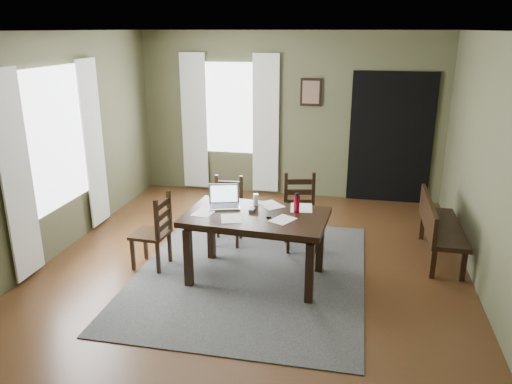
% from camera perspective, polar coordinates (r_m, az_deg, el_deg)
% --- Properties ---
extents(ground, '(5.00, 6.00, 0.01)m').
position_cam_1_polar(ground, '(5.92, -0.59, -9.25)').
color(ground, '#492C16').
extents(room_shell, '(5.02, 6.02, 2.71)m').
position_cam_1_polar(room_shell, '(5.33, -0.66, 8.26)').
color(room_shell, '#505235').
rests_on(room_shell, ground).
extents(rug, '(2.60, 3.20, 0.01)m').
position_cam_1_polar(rug, '(5.91, -0.59, -9.16)').
color(rug, '#3C3C3C').
rests_on(rug, ground).
extents(dining_table, '(1.60, 1.03, 0.77)m').
position_cam_1_polar(dining_table, '(5.50, 0.01, -3.50)').
color(dining_table, black).
rests_on(dining_table, rug).
extents(chair_end, '(0.42, 0.42, 0.91)m').
position_cam_1_polar(chair_end, '(5.99, -11.57, -4.53)').
color(chair_end, black).
rests_on(chair_end, rug).
extents(chair_back_left, '(0.41, 0.42, 0.88)m').
position_cam_1_polar(chair_back_left, '(6.57, -3.25, -2.23)').
color(chair_back_left, black).
rests_on(chair_back_left, rug).
extents(chair_back_right, '(0.50, 0.50, 0.95)m').
position_cam_1_polar(chair_back_right, '(6.43, 5.06, -2.39)').
color(chair_back_right, black).
rests_on(chair_back_right, rug).
extents(bench, '(0.43, 1.34, 0.75)m').
position_cam_1_polar(bench, '(6.50, 20.04, -3.43)').
color(bench, black).
rests_on(bench, ground).
extents(laptop, '(0.41, 0.36, 0.24)m').
position_cam_1_polar(laptop, '(5.72, -3.65, -0.99)').
color(laptop, '#B7B7BC').
rests_on(laptop, dining_table).
extents(computer_mouse, '(0.07, 0.10, 0.03)m').
position_cam_1_polar(computer_mouse, '(5.55, -0.44, -2.06)').
color(computer_mouse, '#3F3F42').
rests_on(computer_mouse, dining_table).
extents(tv_remote, '(0.08, 0.19, 0.02)m').
position_cam_1_polar(tv_remote, '(5.44, 1.46, -2.59)').
color(tv_remote, black).
rests_on(tv_remote, dining_table).
extents(drinking_glass, '(0.07, 0.07, 0.13)m').
position_cam_1_polar(drinking_glass, '(5.74, -0.02, -0.86)').
color(drinking_glass, silver).
rests_on(drinking_glass, dining_table).
extents(water_bottle, '(0.07, 0.07, 0.23)m').
position_cam_1_polar(water_bottle, '(5.51, 4.67, -1.33)').
color(water_bottle, maroon).
rests_on(water_bottle, dining_table).
extents(paper_a, '(0.25, 0.30, 0.00)m').
position_cam_1_polar(paper_a, '(5.55, -5.97, -2.35)').
color(paper_a, white).
rests_on(paper_a, dining_table).
extents(paper_b, '(0.30, 0.33, 0.00)m').
position_cam_1_polar(paper_b, '(5.33, 3.06, -3.17)').
color(paper_b, white).
rests_on(paper_b, dining_table).
extents(paper_c, '(0.36, 0.37, 0.00)m').
position_cam_1_polar(paper_c, '(5.76, 1.68, -1.49)').
color(paper_c, white).
rests_on(paper_c, dining_table).
extents(paper_d, '(0.28, 0.34, 0.00)m').
position_cam_1_polar(paper_d, '(5.68, 5.20, -1.81)').
color(paper_d, white).
rests_on(paper_d, dining_table).
extents(paper_e, '(0.29, 0.33, 0.00)m').
position_cam_1_polar(paper_e, '(5.36, -2.87, -3.03)').
color(paper_e, white).
rests_on(paper_e, dining_table).
extents(window_left, '(0.01, 1.30, 1.70)m').
position_cam_1_polar(window_left, '(6.55, -21.97, 5.67)').
color(window_left, white).
rests_on(window_left, ground).
extents(window_back, '(1.00, 0.01, 1.50)m').
position_cam_1_polar(window_back, '(8.47, -3.03, 9.54)').
color(window_back, white).
rests_on(window_back, ground).
extents(curtain_left_near, '(0.03, 0.48, 2.30)m').
position_cam_1_polar(curtain_left_near, '(5.94, -25.68, 1.51)').
color(curtain_left_near, silver).
rests_on(curtain_left_near, ground).
extents(curtain_left_far, '(0.03, 0.48, 2.30)m').
position_cam_1_polar(curtain_left_far, '(7.27, -18.07, 5.21)').
color(curtain_left_far, silver).
rests_on(curtain_left_far, ground).
extents(curtain_back_left, '(0.44, 0.03, 2.30)m').
position_cam_1_polar(curtain_back_left, '(8.66, -7.06, 7.94)').
color(curtain_back_left, silver).
rests_on(curtain_back_left, ground).
extents(curtain_back_right, '(0.44, 0.03, 2.30)m').
position_cam_1_polar(curtain_back_right, '(8.35, 1.11, 7.69)').
color(curtain_back_right, silver).
rests_on(curtain_back_right, ground).
extents(framed_picture, '(0.34, 0.03, 0.44)m').
position_cam_1_polar(framed_picture, '(8.19, 6.29, 11.28)').
color(framed_picture, black).
rests_on(framed_picture, ground).
extents(doorway_back, '(1.30, 0.03, 2.10)m').
position_cam_1_polar(doorway_back, '(8.29, 15.15, 5.93)').
color(doorway_back, black).
rests_on(doorway_back, ground).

